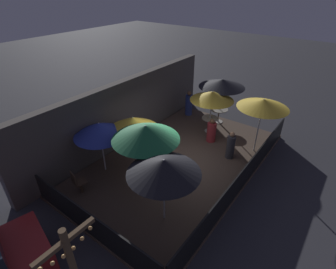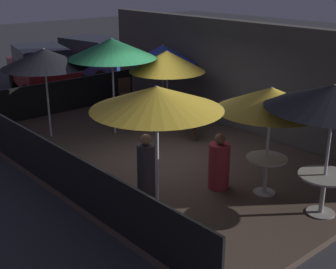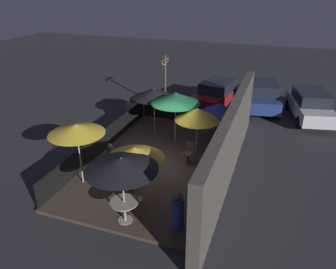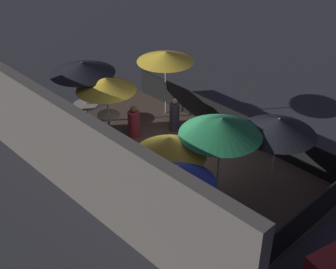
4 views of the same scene
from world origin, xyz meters
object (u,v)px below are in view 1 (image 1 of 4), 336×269
patio_umbrella_5 (146,132)px  dining_table_0 (219,112)px  patio_umbrella_2 (164,167)px  patio_umbrella_4 (100,129)px  patron_2 (189,104)px  patio_chair_0 (78,182)px  patio_chair_1 (153,142)px  patio_umbrella_6 (133,124)px  patio_umbrella_0 (222,83)px  patio_umbrella_3 (263,104)px  patron_1 (211,132)px  patio_umbrella_1 (212,96)px  patron_0 (231,146)px  dining_table_1 (210,121)px

patio_umbrella_5 → dining_table_0: bearing=2.5°
patio_umbrella_2 → patio_umbrella_4: bearing=80.8°
patron_2 → patio_chair_0: bearing=110.8°
patio_chair_0 → patio_chair_1: 3.46m
patio_umbrella_4 → patio_chair_0: bearing=-168.7°
dining_table_0 → patio_chair_0: patio_chair_0 is taller
patio_umbrella_6 → patio_umbrella_2: bearing=-120.5°
patio_umbrella_0 → patio_umbrella_3: (-1.44, -2.49, 0.12)m
patio_umbrella_2 → dining_table_0: patio_umbrella_2 is taller
patio_umbrella_6 → patron_1: 3.90m
patio_umbrella_4 → patio_chair_0: patio_umbrella_4 is taller
patio_umbrella_1 → dining_table_0: 1.70m
patio_umbrella_0 → patio_umbrella_2: patio_umbrella_0 is taller
patio_umbrella_1 → patio_umbrella_4: size_ratio=1.00×
patio_umbrella_2 → patio_umbrella_3: 5.33m
patio_umbrella_3 → patio_umbrella_5: 4.94m
patio_umbrella_0 → patron_2: (-0.19, 1.69, -1.49)m
patio_umbrella_0 → patio_chair_1: patio_umbrella_0 is taller
patron_0 → patio_umbrella_0: bearing=-170.1°
patron_2 → patio_umbrella_0: bearing=-155.3°
patio_umbrella_2 → patron_2: bearing=27.1°
patio_chair_0 → patio_umbrella_1: bearing=0.0°
patio_umbrella_0 → patron_1: bearing=-162.0°
patio_umbrella_1 → patio_chair_1: size_ratio=2.20×
dining_table_0 → patio_umbrella_5: bearing=-177.5°
patron_0 → patron_2: patron_2 is taller
patio_umbrella_5 → patron_2: patio_umbrella_5 is taller
patio_umbrella_0 → patio_umbrella_4: 6.39m
patio_umbrella_2 → patio_chair_0: bearing=106.2°
patio_umbrella_0 → dining_table_1: size_ratio=2.98×
patio_umbrella_5 → dining_table_1: (4.71, 0.14, -1.62)m
patio_umbrella_0 → patio_umbrella_6: size_ratio=1.09×
patio_umbrella_4 → patron_0: size_ratio=1.70×
patio_umbrella_0 → patio_chair_1: size_ratio=2.45×
patio_umbrella_2 → patio_chair_0: (-0.87, 3.01, -1.51)m
patio_umbrella_3 → patron_2: patio_umbrella_3 is taller
patio_chair_1 → patio_umbrella_0: bearing=6.3°
patio_umbrella_5 → patron_1: 4.35m
patio_umbrella_0 → patron_0: bearing=-144.0°
patron_2 → patio_umbrella_1: bearing=170.6°
patio_umbrella_3 → patron_0: size_ratio=1.98×
patio_umbrella_2 → patio_umbrella_5: (0.85, 1.38, 0.19)m
patio_umbrella_3 → patron_0: patio_umbrella_3 is taller
patio_chair_0 → patio_chair_1: (3.42, -0.47, 0.02)m
patio_umbrella_1 → patio_umbrella_3: bearing=-97.4°
dining_table_1 → patron_0: size_ratio=0.64×
patio_umbrella_1 → patron_2: size_ratio=1.54×
patio_umbrella_3 → patron_2: 4.65m
patio_umbrella_0 → patio_umbrella_3: 2.88m
patio_chair_0 → patron_0: (5.03, -3.22, 0.05)m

